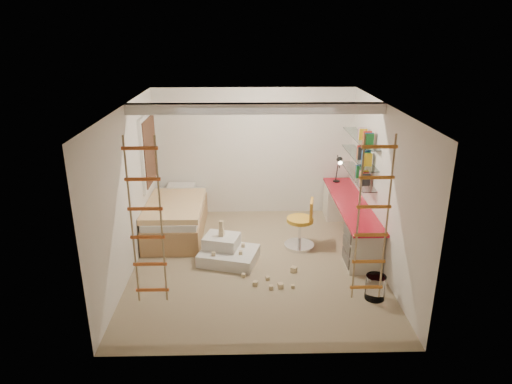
{
  "coord_description": "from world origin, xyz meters",
  "views": [
    {
      "loc": [
        -0.17,
        -6.73,
        3.71
      ],
      "look_at": [
        0.0,
        0.3,
        1.15
      ],
      "focal_mm": 32.0,
      "sensor_mm": 36.0,
      "label": 1
    }
  ],
  "objects_px": {
    "play_platform": "(227,252)",
    "swivel_chair": "(301,230)",
    "desk": "(349,219)",
    "bed": "(177,217)"
  },
  "relations": [
    {
      "from": "desk",
      "to": "play_platform",
      "type": "distance_m",
      "value": 2.35
    },
    {
      "from": "desk",
      "to": "swivel_chair",
      "type": "height_order",
      "value": "swivel_chair"
    },
    {
      "from": "bed",
      "to": "swivel_chair",
      "type": "distance_m",
      "value": 2.38
    },
    {
      "from": "desk",
      "to": "swivel_chair",
      "type": "bearing_deg",
      "value": -162.22
    },
    {
      "from": "swivel_chair",
      "to": "play_platform",
      "type": "relative_size",
      "value": 0.84
    },
    {
      "from": "desk",
      "to": "play_platform",
      "type": "xyz_separation_m",
      "value": [
        -2.21,
        -0.75,
        -0.25
      ]
    },
    {
      "from": "bed",
      "to": "play_platform",
      "type": "relative_size",
      "value": 1.87
    },
    {
      "from": "desk",
      "to": "play_platform",
      "type": "height_order",
      "value": "desk"
    },
    {
      "from": "bed",
      "to": "swivel_chair",
      "type": "xyz_separation_m",
      "value": [
        2.28,
        -0.66,
        0.0
      ]
    },
    {
      "from": "play_platform",
      "to": "swivel_chair",
      "type": "bearing_deg",
      "value": 19.48
    }
  ]
}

